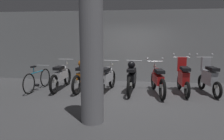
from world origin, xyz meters
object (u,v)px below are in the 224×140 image
Objects in this scene: motorbike_slot_1 at (84,75)px; bicycle at (38,80)px; motorbike_slot_2 at (107,78)px; support_pillar at (92,55)px; motorbike_slot_6 at (209,78)px; motorbike_slot_5 at (183,78)px; motorbike_slot_3 at (132,77)px; motorbike_slot_4 at (158,79)px; motorbike_slot_0 at (61,76)px.

motorbike_slot_1 is 1.64m from bicycle.
support_pillar reaches higher than motorbike_slot_2.
motorbike_slot_2 is at bearing -175.84° from motorbike_slot_6.
motorbike_slot_1 is 3.35m from motorbike_slot_5.
motorbike_slot_2 is at bearing 0.81° from bicycle.
motorbike_slot_3 is 2.85m from support_pillar.
motorbike_slot_2 is 2.68m from support_pillar.
motorbike_slot_1 is 1.16× the size of motorbike_slot_5.
motorbike_slot_6 is (1.67, 0.30, 0.04)m from motorbike_slot_4.
motorbike_slot_4 is 0.87m from motorbike_slot_5.
motorbike_slot_5 is 0.97× the size of bicycle.
motorbike_slot_2 is 1.67m from motorbike_slot_4.
motorbike_slot_5 reaches higher than motorbike_slot_3.
motorbike_slot_5 is (4.19, -0.07, 0.04)m from motorbike_slot_0.
motorbike_slot_1 is 1.00× the size of motorbike_slot_3.
motorbike_slot_5 is at bearing 2.36° from motorbike_slot_3.
motorbike_slot_5 is at bearing 13.64° from motorbike_slot_4.
support_pillar is at bearing -107.04° from motorbike_slot_3.
motorbike_slot_4 reaches higher than motorbike_slot_2.
motorbike_slot_0 is 0.83m from bicycle.
motorbike_slot_5 is 4.97m from bicycle.
support_pillar is (-2.46, -2.64, 0.93)m from motorbike_slot_5.
motorbike_slot_1 is (0.84, -0.03, 0.04)m from motorbike_slot_0.
motorbike_slot_6 reaches higher than motorbike_slot_0.
motorbike_slot_2 is at bearing 91.07° from support_pillar.
motorbike_slot_3 is at bearing 170.81° from motorbike_slot_4.
support_pillar is at bearing -71.73° from motorbike_slot_1.
support_pillar is (-1.62, -2.43, 0.97)m from motorbike_slot_4.
motorbike_slot_2 is 2.46m from bicycle.
motorbike_slot_6 is at bearing 0.32° from motorbike_slot_0.
motorbike_slot_4 is (1.67, -0.06, 0.00)m from motorbike_slot_2.
motorbike_slot_2 is 1.12× the size of bicycle.
motorbike_slot_0 is at bearing 179.03° from motorbike_slot_5.
motorbike_slot_0 is at bearing 178.24° from motorbike_slot_1.
bicycle is at bearing -162.18° from motorbike_slot_0.
motorbike_slot_4 is at bearing -169.73° from motorbike_slot_6.
motorbike_slot_4 is (2.51, -0.25, -0.04)m from motorbike_slot_1.
motorbike_slot_4 is at bearing -9.19° from motorbike_slot_3.
support_pillar is at bearing -133.01° from motorbike_slot_5.
motorbike_slot_0 is 0.67× the size of support_pillar.
bicycle is (-1.61, -0.22, -0.17)m from motorbike_slot_1.
motorbike_slot_3 is (2.51, -0.14, 0.04)m from motorbike_slot_0.
motorbike_slot_5 is at bearing -173.20° from motorbike_slot_6.
motorbike_slot_2 is (0.84, -0.19, -0.04)m from motorbike_slot_1.
motorbike_slot_3 is at bearing -177.64° from motorbike_slot_5.
support_pillar reaches higher than motorbike_slot_4.
motorbike_slot_6 is 0.97× the size of bicycle.
motorbike_slot_2 is at bearing -176.72° from motorbike_slot_5.
motorbike_slot_4 is 0.67× the size of support_pillar.
bicycle is at bearing -172.11° from motorbike_slot_1.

